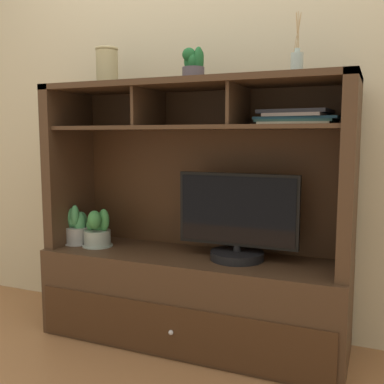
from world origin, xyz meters
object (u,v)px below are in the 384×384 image
at_px(ceramic_vase, 107,67).
at_px(diffuser_bottle, 297,63).
at_px(media_console, 193,265).
at_px(potted_succulent, 194,66).
at_px(potted_orchid, 98,232).
at_px(tv_monitor, 237,223).
at_px(magazine_stack_left, 296,118).
at_px(potted_fern, 77,227).

bearing_deg(ceramic_vase, diffuser_bottle, -1.34).
distance_m(media_console, potted_succulent, 1.03).
distance_m(potted_orchid, ceramic_vase, 0.91).
bearing_deg(tv_monitor, potted_succulent, 174.84).
xyz_separation_m(diffuser_bottle, potted_succulent, (-0.51, 0.01, 0.02)).
bearing_deg(media_console, ceramic_vase, 177.81).
relative_size(potted_orchid, magazine_stack_left, 0.54).
bearing_deg(media_console, potted_fern, -176.89).
distance_m(potted_fern, ceramic_vase, 0.92).
bearing_deg(diffuser_bottle, ceramic_vase, 178.66).
relative_size(potted_orchid, potted_succulent, 1.26).
relative_size(magazine_stack_left, ceramic_vase, 1.92).
height_order(magazine_stack_left, diffuser_bottle, diffuser_bottle).
bearing_deg(tv_monitor, ceramic_vase, 177.63).
bearing_deg(potted_succulent, magazine_stack_left, 4.16).
distance_m(media_console, magazine_stack_left, 0.92).
height_order(media_console, potted_orchid, media_console).
bearing_deg(media_console, potted_orchid, -174.47).
bearing_deg(ceramic_vase, potted_succulent, -1.05).
distance_m(magazine_stack_left, potted_succulent, 0.57).
xyz_separation_m(potted_succulent, ceramic_vase, (-0.52, 0.01, 0.03)).
bearing_deg(potted_succulent, ceramic_vase, 178.95).
distance_m(tv_monitor, potted_fern, 0.96).
relative_size(magazine_stack_left, potted_succulent, 2.36).
height_order(diffuser_bottle, ceramic_vase, diffuser_bottle).
relative_size(tv_monitor, potted_succulent, 3.62).
bearing_deg(potted_orchid, potted_fern, 174.24).
bearing_deg(magazine_stack_left, tv_monitor, -167.46).
height_order(potted_fern, ceramic_vase, ceramic_vase).
bearing_deg(diffuser_bottle, media_console, 179.51).
relative_size(media_console, potted_succulent, 9.41).
relative_size(potted_orchid, potted_fern, 0.93).
relative_size(media_console, magazine_stack_left, 3.99).
relative_size(media_console, potted_orchid, 7.44).
height_order(tv_monitor, diffuser_bottle, diffuser_bottle).
height_order(potted_fern, diffuser_bottle, diffuser_bottle).
bearing_deg(media_console, diffuser_bottle, -0.49).
height_order(media_console, diffuser_bottle, diffuser_bottle).
distance_m(potted_succulent, ceramic_vase, 0.52).
xyz_separation_m(media_console, tv_monitor, (0.25, -0.01, 0.25)).
xyz_separation_m(media_console, diffuser_bottle, (0.52, -0.00, 1.00)).
height_order(potted_orchid, magazine_stack_left, magazine_stack_left).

